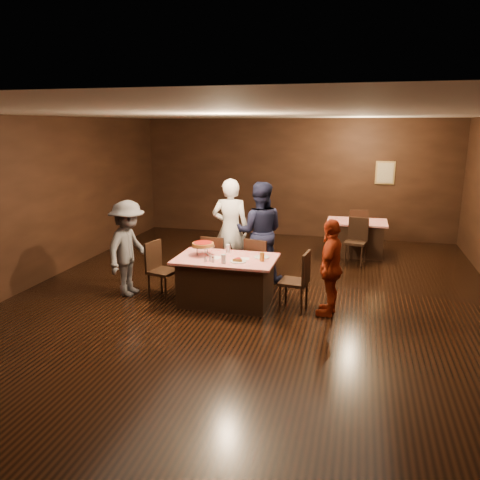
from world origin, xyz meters
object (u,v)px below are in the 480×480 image
object	(u,v)px
diner_white_jacket	(231,230)
chair_far_left	(216,261)
diner_grey_knit	(128,248)
plate_empty	(261,257)
pizza_stand	(203,244)
glass_front_left	(224,259)
chair_back_near	(356,241)
diner_navy_hoodie	(260,232)
chair_back_far	(357,228)
back_table	(356,238)
chair_far_right	(260,264)
chair_end_left	(163,270)
main_table	(226,281)
diner_red_shirt	(331,267)
glass_back	(228,249)
chair_end_right	(294,281)
glass_amber	(262,257)

from	to	relation	value
diner_white_jacket	chair_far_left	bearing A→B (deg)	70.16
diner_grey_knit	plate_empty	distance (m)	2.26
pizza_stand	glass_front_left	world-z (taller)	pizza_stand
chair_back_near	glass_front_left	xyz separation A→B (m)	(-1.95, -3.15, 0.37)
chair_back_near	diner_navy_hoodie	size ratio (longest dim) A/B	0.51
chair_far_left	pizza_stand	world-z (taller)	pizza_stand
chair_back_far	diner_white_jacket	xyz separation A→B (m)	(-2.26, -2.91, 0.47)
back_table	chair_far_left	distance (m)	3.69
diner_white_jacket	chair_far_right	bearing A→B (deg)	138.81
chair_back_far	pizza_stand	bearing A→B (deg)	50.39
diner_navy_hoodie	chair_back_far	bearing A→B (deg)	-130.47
chair_far_left	pizza_stand	size ratio (longest dim) A/B	2.50
chair_far_left	chair_end_left	bearing A→B (deg)	50.69
main_table	diner_red_shirt	distance (m)	1.70
chair_far_left	pizza_stand	bearing A→B (deg)	93.72
back_table	diner_red_shirt	distance (m)	3.62
diner_white_jacket	glass_back	size ratio (longest dim) A/B	13.57
back_table	chair_back_far	size ratio (longest dim) A/B	1.37
chair_end_right	diner_red_shirt	world-z (taller)	diner_red_shirt
chair_far_left	pizza_stand	distance (m)	0.85
chair_far_left	glass_front_left	distance (m)	1.20
chair_back_far	diner_white_jacket	size ratio (longest dim) A/B	0.50
main_table	glass_front_left	size ratio (longest dim) A/B	11.43
plate_empty	glass_back	size ratio (longest dim) A/B	1.79
pizza_stand	chair_end_left	bearing A→B (deg)	-175.91
chair_back_near	diner_grey_knit	xyz separation A→B (m)	(-3.70, -2.86, 0.34)
diner_navy_hoodie	pizza_stand	distance (m)	1.40
plate_empty	glass_front_left	bearing A→B (deg)	-138.01
glass_back	glass_amber	bearing A→B (deg)	-28.30
chair_back_near	diner_white_jacket	size ratio (longest dim) A/B	0.50
diner_white_jacket	plate_empty	bearing A→B (deg)	122.03
chair_end_right	pizza_stand	xyz separation A→B (m)	(-1.50, 0.05, 0.48)
chair_back_near	diner_navy_hoodie	distance (m)	2.37
chair_back_far	diner_white_jacket	distance (m)	3.71
chair_far_right	chair_end_left	world-z (taller)	same
glass_front_left	diner_white_jacket	bearing A→B (deg)	101.63
diner_grey_knit	diner_red_shirt	xyz separation A→B (m)	(3.36, -0.03, -0.07)
back_table	diner_navy_hoodie	bearing A→B (deg)	-127.24
chair_far_left	glass_amber	distance (m)	1.33
chair_back_near	plate_empty	distance (m)	3.08
chair_far_left	chair_back_near	bearing A→B (deg)	-135.10
diner_white_jacket	plate_empty	size ratio (longest dim) A/B	7.60
chair_far_left	glass_back	size ratio (longest dim) A/B	6.79
diner_white_jacket	glass_front_left	world-z (taller)	diner_white_jacket
back_table	chair_far_right	size ratio (longest dim) A/B	1.37
chair_far_right	diner_white_jacket	distance (m)	0.96
chair_far_left	glass_amber	xyz separation A→B (m)	(1.00, -0.80, 0.37)
chair_far_right	chair_far_left	bearing A→B (deg)	14.11
chair_end_left	chair_back_near	distance (m)	4.21
main_table	chair_back_near	world-z (taller)	chair_back_near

